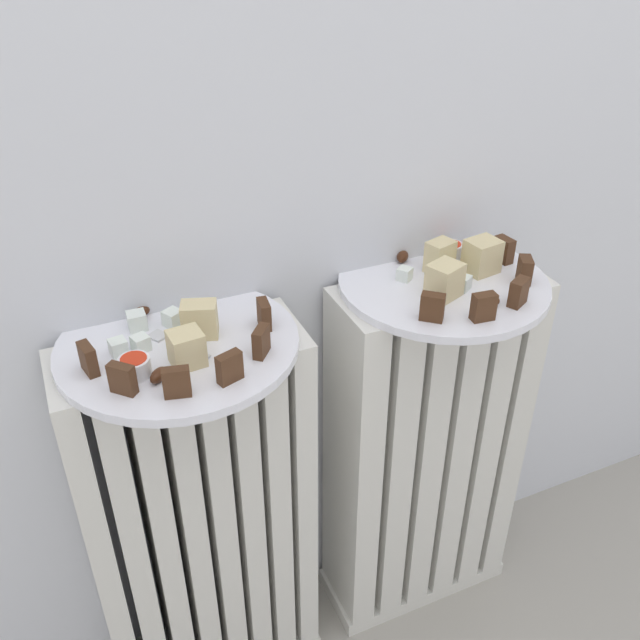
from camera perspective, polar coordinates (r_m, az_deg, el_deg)
radiator_left at (r=1.12m, az=-9.67°, el=-16.59°), size 0.34×0.14×0.66m
radiator_right at (r=1.23m, az=8.60°, el=-11.00°), size 0.34×0.14×0.66m
plate_left at (r=0.89m, az=-11.65°, el=-1.98°), size 0.31×0.31×0.01m
plate_right at (r=1.02m, az=10.13°, el=3.05°), size 0.31×0.31×0.01m
dark_cake_slice_left_0 at (r=0.85m, az=-18.64°, el=-3.08°), size 0.02×0.03×0.04m
dark_cake_slice_left_1 at (r=0.81m, az=-16.05°, el=-4.71°), size 0.03×0.03×0.04m
dark_cake_slice_left_2 at (r=0.79m, az=-11.79°, el=-5.07°), size 0.03×0.02×0.04m
dark_cake_slice_left_3 at (r=0.80m, az=-7.50°, el=-3.92°), size 0.03×0.02×0.04m
dark_cake_slice_left_4 at (r=0.84m, az=-4.89°, el=-1.78°), size 0.03×0.03×0.04m
dark_cake_slice_left_5 at (r=0.89m, az=-4.65°, el=0.47°), size 0.02×0.03×0.04m
marble_cake_slice_left_0 at (r=0.88m, az=-9.94°, el=0.03°), size 0.05×0.04×0.05m
marble_cake_slice_left_1 at (r=0.83m, az=-10.99°, el=-2.33°), size 0.04×0.04×0.04m
turkish_delight_left_0 at (r=0.91m, az=-12.08°, el=0.16°), size 0.03×0.03×0.02m
turkish_delight_left_1 at (r=0.88m, az=-14.63°, el=-1.87°), size 0.02×0.02×0.02m
turkish_delight_left_2 at (r=0.88m, az=-16.36°, el=-2.17°), size 0.02×0.02×0.02m
turkish_delight_left_3 at (r=0.92m, az=-14.92°, el=-0.07°), size 0.02×0.02×0.02m
medjool_date_left_0 at (r=0.82m, az=-13.22°, el=-4.46°), size 0.03×0.03×0.02m
medjool_date_left_1 at (r=0.95m, az=-14.60°, el=0.78°), size 0.03×0.03×0.01m
jam_bowl_left at (r=0.83m, az=-15.09°, el=-3.66°), size 0.04×0.04×0.02m
dark_cake_slice_right_0 at (r=0.91m, az=9.28°, el=1.06°), size 0.03×0.03×0.04m
dark_cake_slice_right_1 at (r=0.93m, az=13.39°, el=1.06°), size 0.03×0.02×0.04m
dark_cake_slice_right_2 at (r=0.97m, az=16.12°, el=2.23°), size 0.04×0.03×0.04m
dark_cake_slice_right_3 at (r=1.03m, az=16.59°, el=3.97°), size 0.03×0.04×0.04m
dark_cake_slice_right_4 at (r=1.08m, az=14.97°, el=5.64°), size 0.02×0.03×0.04m
marble_cake_slice_right_0 at (r=1.03m, az=9.89°, el=5.20°), size 0.05×0.04×0.05m
marble_cake_slice_right_1 at (r=0.97m, az=10.28°, el=3.26°), size 0.05×0.05×0.05m
marble_cake_slice_right_2 at (r=1.04m, az=13.27°, el=5.17°), size 0.05×0.05×0.05m
turkish_delight_right_0 at (r=1.02m, az=11.06°, el=3.78°), size 0.02×0.02×0.02m
turkish_delight_right_1 at (r=1.01m, az=7.01°, el=3.81°), size 0.03×0.03×0.02m
turkish_delight_right_2 at (r=1.00m, az=11.69°, el=3.04°), size 0.03×0.03×0.02m
medjool_date_right_0 at (r=0.97m, az=14.03°, el=1.73°), size 0.02×0.03×0.02m
medjool_date_right_1 at (r=0.94m, az=9.31°, el=1.39°), size 0.03×0.03×0.02m
medjool_date_right_2 at (r=1.06m, az=6.85°, el=5.25°), size 0.03×0.03×0.02m
medjool_date_right_3 at (r=1.09m, az=7.34°, el=5.93°), size 0.03×0.03×0.01m
jam_bowl_right at (r=1.08m, az=10.76°, el=5.69°), size 0.04×0.04×0.03m
fork at (r=0.88m, az=-11.94°, el=-1.87°), size 0.06×0.09×0.00m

